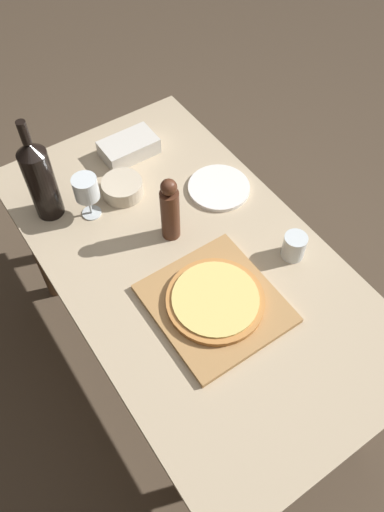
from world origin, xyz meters
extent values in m
plane|color=#4C3D2D|center=(0.00, 0.00, 0.00)|extent=(12.00, 12.00, 0.00)
cube|color=tan|center=(0.00, 0.00, 0.73)|extent=(0.77, 1.39, 0.03)
cylinder|color=brown|center=(0.33, -0.63, 0.36)|extent=(0.06, 0.06, 0.72)
cylinder|color=brown|center=(-0.33, 0.63, 0.36)|extent=(0.06, 0.06, 0.72)
cylinder|color=brown|center=(0.33, 0.63, 0.36)|extent=(0.06, 0.06, 0.72)
cube|color=#A87A47|center=(-0.03, -0.18, 0.76)|extent=(0.34, 0.36, 0.02)
cylinder|color=#BC7A3D|center=(-0.03, -0.18, 0.78)|extent=(0.28, 0.28, 0.02)
cylinder|color=#E0C66B|center=(-0.03, -0.18, 0.79)|extent=(0.25, 0.25, 0.01)
cylinder|color=black|center=(-0.27, 0.41, 0.87)|extent=(0.09, 0.09, 0.25)
cone|color=black|center=(-0.27, 0.41, 1.02)|extent=(0.09, 0.09, 0.04)
cylinder|color=black|center=(-0.27, 0.41, 1.08)|extent=(0.03, 0.03, 0.07)
cylinder|color=#4C2819|center=(0.01, 0.11, 0.84)|extent=(0.06, 0.06, 0.19)
sphere|color=#4C2819|center=(0.01, 0.11, 0.96)|extent=(0.05, 0.05, 0.05)
cylinder|color=silver|center=(-0.16, 0.32, 0.75)|extent=(0.06, 0.06, 0.00)
cylinder|color=silver|center=(-0.16, 0.32, 0.79)|extent=(0.01, 0.01, 0.08)
cylinder|color=silver|center=(-0.16, 0.32, 0.87)|extent=(0.08, 0.08, 0.08)
cylinder|color=beige|center=(-0.03, 0.34, 0.78)|extent=(0.14, 0.14, 0.05)
cylinder|color=silver|center=(0.27, -0.17, 0.79)|extent=(0.07, 0.07, 0.08)
cylinder|color=white|center=(0.24, 0.18, 0.76)|extent=(0.21, 0.21, 0.01)
cube|color=beige|center=(0.08, 0.50, 0.78)|extent=(0.20, 0.12, 0.06)
camera|label=1|loc=(-0.49, -0.73, 1.99)|focal=35.00mm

